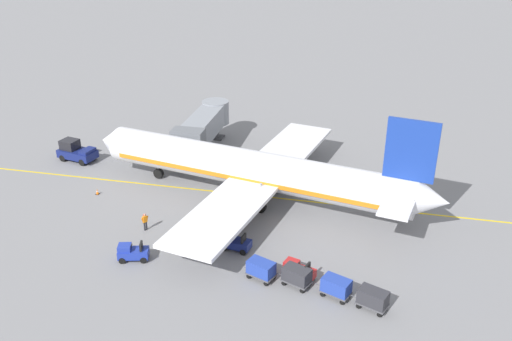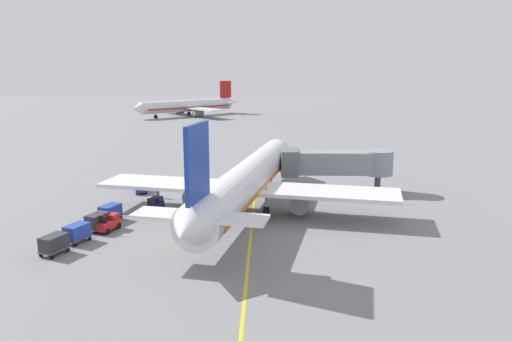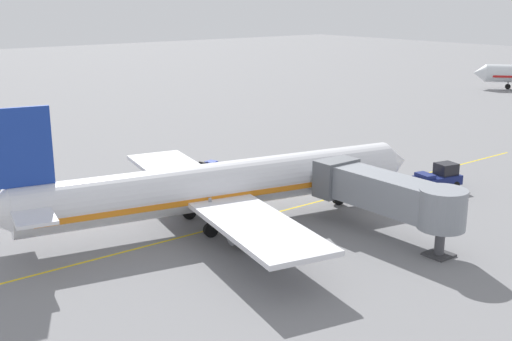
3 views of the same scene
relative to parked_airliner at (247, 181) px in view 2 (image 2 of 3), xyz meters
name	(u,v)px [view 2 (image 2 of 3)]	position (x,y,z in m)	size (l,w,h in m)	color
ground_plane	(253,208)	(0.58, 1.18, -3.19)	(400.00, 400.00, 0.00)	slate
gate_lead_in_line	(253,208)	(0.58, 1.18, -3.18)	(0.24, 80.00, 0.01)	gold
parked_airliner	(247,181)	(0.00, 0.00, 0.00)	(30.43, 37.12, 10.63)	silver
jet_bridge	(336,163)	(10.08, 8.48, 0.27)	(13.08, 3.50, 4.98)	gray
pushback_tractor	(285,160)	(4.66, 22.37, -2.09)	(3.06, 4.76, 2.40)	navy
baggage_tug_lead	(108,223)	(-12.30, -6.38, -2.47)	(1.93, 2.75, 1.62)	#B21E1E
baggage_tug_trailing	(141,186)	(-12.80, 7.46, -2.47)	(1.84, 2.73, 1.62)	#1E339E
baggage_tug_spare	(155,205)	(-9.41, -0.49, -2.47)	(1.66, 2.67, 1.62)	navy
baggage_cart_front	(110,211)	(-12.98, -3.53, -2.24)	(2.04, 2.94, 1.58)	#4C4C51
baggage_cart_second_in_train	(98,221)	(-13.24, -6.40, -2.24)	(2.04, 2.94, 1.58)	#4C4C51
baggage_cart_third_in_train	(77,232)	(-13.93, -9.50, -2.24)	(2.04, 2.94, 1.58)	#4C4C51
baggage_cart_tail_end	(54,243)	(-14.72, -12.22, -2.24)	(2.04, 2.94, 1.58)	#4C4C51
ground_crew_wing_walker	(182,183)	(-8.15, 8.30, -2.23)	(0.64, 0.50, 1.69)	#232328
ground_crew_loader	(158,190)	(-10.31, 5.08, -2.23)	(0.73, 0.25, 1.69)	#232328
safety_cone_nose_left	(232,175)	(-2.71, 15.95, -2.90)	(0.36, 0.36, 0.59)	black
distant_taxiing_airliner	(188,106)	(-21.56, 98.54, -0.16)	(28.78, 26.63, 10.10)	silver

